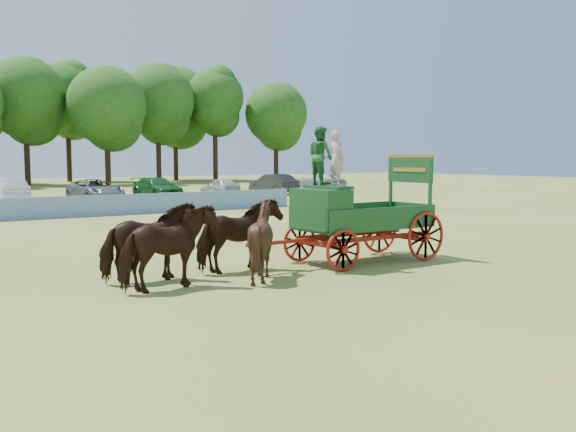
{
  "coord_description": "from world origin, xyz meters",
  "views": [
    {
      "loc": [
        -9.75,
        -13.56,
        2.9
      ],
      "look_at": [
        0.24,
        0.88,
        1.3
      ],
      "focal_mm": 40.0,
      "sensor_mm": 36.0,
      "label": 1
    }
  ],
  "objects": [
    {
      "name": "horse_lead_left",
      "position": [
        -4.0,
        -0.67,
        0.93
      ],
      "size": [
        2.35,
        1.35,
        1.87
      ],
      "primitive_type": "imported",
      "rotation": [
        0.0,
        0.0,
        1.73
      ],
      "color": "#331A0E",
      "rests_on": "ground"
    },
    {
      "name": "farm_dray",
      "position": [
        1.37,
        -0.09,
        1.63
      ],
      "size": [
        5.99,
        2.0,
        3.73
      ],
      "color": "#A21110",
      "rests_on": "ground"
    },
    {
      "name": "horse_wheel_left",
      "position": [
        -1.6,
        -0.67,
        0.94
      ],
      "size": [
        1.91,
        1.76,
        1.87
      ],
      "primitive_type": "imported",
      "rotation": [
        0.0,
        0.0,
        1.73
      ],
      "color": "#331A0E",
      "rests_on": "ground"
    },
    {
      "name": "sponsor_banner",
      "position": [
        -1.0,
        18.0,
        0.53
      ],
      "size": [
        26.0,
        0.08,
        1.05
      ],
      "primitive_type": "cube",
      "color": "#1B4C92",
      "rests_on": "ground"
    },
    {
      "name": "parked_cars",
      "position": [
        0.47,
        29.79,
        0.76
      ],
      "size": [
        51.88,
        6.96,
        1.64
      ],
      "color": "silver",
      "rests_on": "ground"
    },
    {
      "name": "horse_lead_right",
      "position": [
        -4.0,
        0.43,
        0.93
      ],
      "size": [
        2.22,
        1.02,
        1.87
      ],
      "primitive_type": "imported",
      "rotation": [
        0.0,
        0.0,
        1.58
      ],
      "color": "#331A0E",
      "rests_on": "ground"
    },
    {
      "name": "horse_wheel_right",
      "position": [
        -1.6,
        0.43,
        0.93
      ],
      "size": [
        2.3,
        1.23,
        1.87
      ],
      "primitive_type": "imported",
      "rotation": [
        0.0,
        0.0,
        1.67
      ],
      "color": "#331A0E",
      "rests_on": "ground"
    },
    {
      "name": "ground",
      "position": [
        0.0,
        0.0,
        0.0
      ],
      "size": [
        160.0,
        160.0,
        0.0
      ],
      "primitive_type": "plane",
      "color": "#9F8E47",
      "rests_on": "ground"
    }
  ]
}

